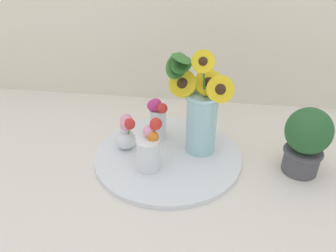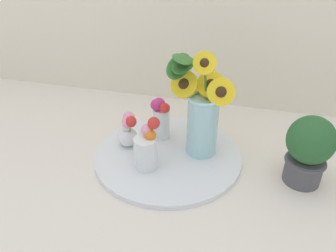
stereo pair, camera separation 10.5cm
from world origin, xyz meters
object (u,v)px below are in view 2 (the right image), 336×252
serving_tray (168,155)px  mason_jar_sunflowers (201,112)px  potted_plant (309,149)px  vase_bulb_right (128,130)px  vase_small_center (147,148)px  vase_small_back (161,117)px

serving_tray → mason_jar_sunflowers: mason_jar_sunflowers is taller
potted_plant → vase_bulb_right: bearing=177.6°
vase_small_center → vase_bulb_right: size_ratio=1.35×
vase_bulb_right → potted_plant: potted_plant is taller
vase_bulb_right → vase_small_back: bearing=39.3°
vase_small_back → potted_plant: potted_plant is taller
serving_tray → vase_small_back: (-0.05, 0.09, 0.09)m
mason_jar_sunflowers → vase_small_center: mason_jar_sunflowers is taller
serving_tray → vase_bulb_right: (-0.14, 0.01, 0.07)m
vase_small_back → potted_plant: 0.49m
vase_bulb_right → vase_small_center: bearing=-43.6°
vase_small_back → potted_plant: (0.48, -0.10, 0.02)m
vase_bulb_right → mason_jar_sunflowers: bearing=7.2°
serving_tray → vase_small_back: bearing=118.9°
vase_small_center → vase_small_back: 0.17m
vase_small_center → vase_bulb_right: vase_small_center is taller
mason_jar_sunflowers → vase_small_center: 0.21m
serving_tray → vase_bulb_right: 0.16m
vase_small_back → potted_plant: bearing=-12.1°
serving_tray → vase_small_back: size_ratio=3.13×
serving_tray → mason_jar_sunflowers: (0.10, 0.04, 0.16)m
serving_tray → potted_plant: 0.44m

